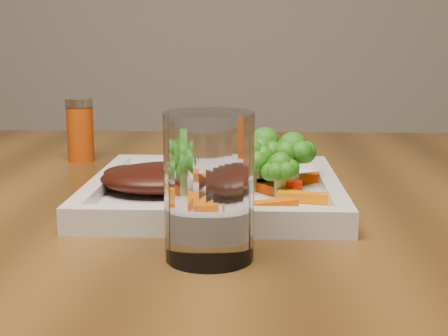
{
  "coord_description": "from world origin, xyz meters",
  "views": [
    {
      "loc": [
        0.31,
        -0.62,
        0.93
      ],
      "look_at": [
        0.28,
        0.05,
        0.79
      ],
      "focal_mm": 50.0,
      "sensor_mm": 36.0,
      "label": 1
    }
  ],
  "objects_px": {
    "plate": "(215,195)",
    "steak": "(163,178)",
    "spice_shaker": "(80,130)",
    "drinking_glass": "(209,187)"
  },
  "relations": [
    {
      "from": "plate",
      "to": "drinking_glass",
      "type": "distance_m",
      "value": 0.19
    },
    {
      "from": "steak",
      "to": "spice_shaker",
      "type": "height_order",
      "value": "spice_shaker"
    },
    {
      "from": "plate",
      "to": "steak",
      "type": "relative_size",
      "value": 2.0
    },
    {
      "from": "plate",
      "to": "drinking_glass",
      "type": "xyz_separation_m",
      "value": [
        0.01,
        -0.19,
        0.05
      ]
    },
    {
      "from": "plate",
      "to": "steak",
      "type": "height_order",
      "value": "steak"
    },
    {
      "from": "spice_shaker",
      "to": "steak",
      "type": "bearing_deg",
      "value": -56.2
    },
    {
      "from": "spice_shaker",
      "to": "drinking_glass",
      "type": "relative_size",
      "value": 0.77
    },
    {
      "from": "spice_shaker",
      "to": "plate",
      "type": "bearing_deg",
      "value": -46.58
    },
    {
      "from": "steak",
      "to": "spice_shaker",
      "type": "distance_m",
      "value": 0.27
    },
    {
      "from": "steak",
      "to": "spice_shaker",
      "type": "xyz_separation_m",
      "value": [
        -0.15,
        0.23,
        0.02
      ]
    }
  ]
}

